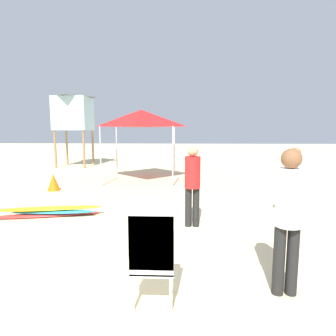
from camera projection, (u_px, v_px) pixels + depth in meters
ground at (102, 262)px, 4.29m from camera, size 80.00×80.00×0.00m
stacked_plastic_chairs at (152, 248)px, 3.12m from camera, size 0.48×0.48×1.20m
surfboard_pile at (48, 212)px, 6.54m from camera, size 2.58×0.85×0.24m
lifeguard_near_left at (288, 212)px, 3.33m from camera, size 0.32×0.32×1.79m
lifeguard_near_center at (294, 179)px, 6.13m from camera, size 0.32×0.32×1.64m
lifeguard_near_right at (192, 181)px, 5.79m from camera, size 0.32×0.32×1.69m
popup_canopy at (141, 118)px, 11.17m from camera, size 2.66×2.66×2.83m
lifeguard_tower at (73, 110)px, 15.56m from camera, size 1.98×1.98×4.28m
traffic_cone_far at (54, 182)px, 9.41m from camera, size 0.40×0.40×0.58m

